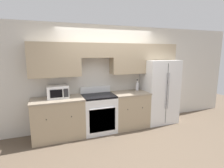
% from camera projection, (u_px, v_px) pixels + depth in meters
% --- Properties ---
extents(ground_plane, '(12.00, 12.00, 0.00)m').
position_uv_depth(ground_plane, '(116.00, 134.00, 4.20)').
color(ground_plane, brown).
extents(wall_back, '(8.00, 0.39, 2.60)m').
position_uv_depth(wall_back, '(109.00, 70.00, 4.47)').
color(wall_back, beige).
rests_on(wall_back, ground_plane).
extents(lower_cabinets_left, '(1.15, 0.64, 0.92)m').
position_uv_depth(lower_cabinets_left, '(59.00, 118.00, 3.96)').
color(lower_cabinets_left, tan).
rests_on(lower_cabinets_left, ground_plane).
extents(lower_cabinets_right, '(0.92, 0.64, 0.92)m').
position_uv_depth(lower_cabinets_right, '(130.00, 109.00, 4.57)').
color(lower_cabinets_right, tan).
rests_on(lower_cabinets_right, ground_plane).
extents(oven_range, '(0.78, 0.65, 1.08)m').
position_uv_depth(oven_range, '(99.00, 113.00, 4.28)').
color(oven_range, white).
rests_on(oven_range, ground_plane).
extents(refrigerator, '(0.92, 0.72, 1.72)m').
position_uv_depth(refrigerator, '(159.00, 91.00, 4.84)').
color(refrigerator, white).
rests_on(refrigerator, ground_plane).
extents(microwave, '(0.47, 0.35, 0.27)m').
position_uv_depth(microwave, '(58.00, 92.00, 3.94)').
color(microwave, white).
rests_on(microwave, lower_cabinets_left).
extents(bottle, '(0.08, 0.08, 0.30)m').
position_uv_depth(bottle, '(137.00, 86.00, 4.72)').
color(bottle, silver).
rests_on(bottle, lower_cabinets_right).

